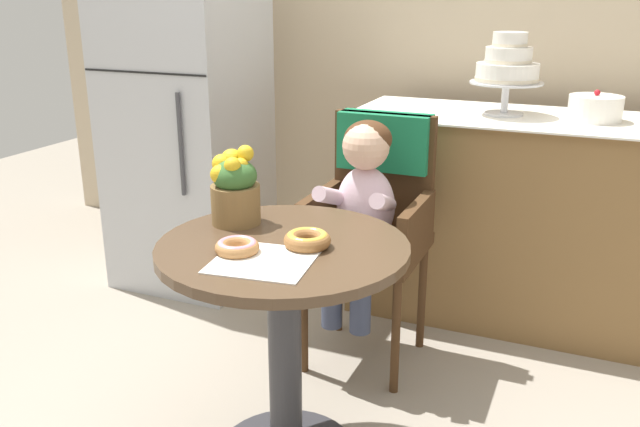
# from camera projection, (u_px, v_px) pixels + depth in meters

# --- Properties ---
(back_wall) EXTENTS (4.80, 0.10, 2.70)m
(back_wall) POSITION_uv_depth(u_px,v_px,m) (446.00, 0.00, 3.32)
(back_wall) COLOR #C1AD8E
(back_wall) RESTS_ON ground
(cafe_table) EXTENTS (0.72, 0.72, 0.72)m
(cafe_table) POSITION_uv_depth(u_px,v_px,m) (284.00, 311.00, 1.97)
(cafe_table) COLOR #4C3826
(cafe_table) RESTS_ON ground
(wicker_chair) EXTENTS (0.42, 0.45, 0.95)m
(wicker_chair) POSITION_uv_depth(u_px,v_px,m) (376.00, 198.00, 2.58)
(wicker_chair) COLOR #472D19
(wicker_chair) RESTS_ON ground
(seated_child) EXTENTS (0.27, 0.32, 0.73)m
(seated_child) POSITION_uv_depth(u_px,v_px,m) (362.00, 200.00, 2.44)
(seated_child) COLOR silver
(seated_child) RESTS_ON ground
(paper_napkin) EXTENTS (0.29, 0.27, 0.00)m
(paper_napkin) POSITION_uv_depth(u_px,v_px,m) (263.00, 261.00, 1.78)
(paper_napkin) COLOR white
(paper_napkin) RESTS_ON cafe_table
(donut_front) EXTENTS (0.13, 0.13, 0.04)m
(donut_front) POSITION_uv_depth(u_px,v_px,m) (307.00, 240.00, 1.87)
(donut_front) COLOR #936033
(donut_front) RESTS_ON cafe_table
(donut_mid) EXTENTS (0.12, 0.12, 0.04)m
(donut_mid) POSITION_uv_depth(u_px,v_px,m) (237.00, 246.00, 1.83)
(donut_mid) COLOR #AD7542
(donut_mid) RESTS_ON cafe_table
(flower_vase) EXTENTS (0.15, 0.15, 0.24)m
(flower_vase) POSITION_uv_depth(u_px,v_px,m) (234.00, 187.00, 2.04)
(flower_vase) COLOR brown
(flower_vase) RESTS_ON cafe_table
(display_counter) EXTENTS (1.56, 0.62, 0.90)m
(display_counter) POSITION_uv_depth(u_px,v_px,m) (531.00, 220.00, 2.92)
(display_counter) COLOR olive
(display_counter) RESTS_ON ground
(tiered_cake_stand) EXTENTS (0.30, 0.30, 0.34)m
(tiered_cake_stand) POSITION_uv_depth(u_px,v_px,m) (508.00, 67.00, 2.77)
(tiered_cake_stand) COLOR silver
(tiered_cake_stand) RESTS_ON display_counter
(round_layer_cake) EXTENTS (0.21, 0.21, 0.12)m
(round_layer_cake) POSITION_uv_depth(u_px,v_px,m) (595.00, 108.00, 2.69)
(round_layer_cake) COLOR white
(round_layer_cake) RESTS_ON display_counter
(refrigerator) EXTENTS (0.64, 0.63, 1.70)m
(refrigerator) POSITION_uv_depth(u_px,v_px,m) (186.00, 111.00, 3.21)
(refrigerator) COLOR #B7BABF
(refrigerator) RESTS_ON ground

